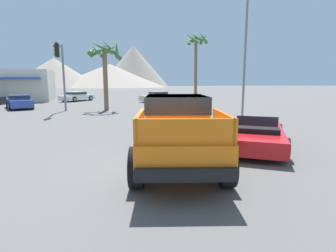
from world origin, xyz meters
name	(u,v)px	position (x,y,z in m)	size (l,w,h in m)	color
ground_plane	(158,163)	(0.00, 0.00, 0.00)	(320.00, 320.00, 0.00)	#5B5956
orange_pickup_truck	(177,125)	(0.57, 0.03, 1.07)	(3.12, 5.42, 1.86)	orange
red_convertible_car	(256,135)	(3.77, 0.94, 0.42)	(3.88, 4.63, 1.03)	red
parked_car_white	(77,96)	(-3.89, 26.99, 0.58)	(4.17, 4.62, 1.14)	white
parked_car_blue	(19,102)	(-8.11, 18.51, 0.61)	(3.08, 4.68, 1.18)	#334C9E
parked_car_tan	(158,97)	(5.32, 23.04, 0.61)	(4.30, 2.63, 1.20)	tan
traffic_light_main	(61,64)	(-4.04, 14.22, 3.59)	(0.38, 3.36, 5.14)	slate
street_lamp_post	(246,41)	(7.52, 8.12, 4.77)	(0.90, 0.24, 7.98)	slate
palm_tree_tall	(105,58)	(-0.83, 14.97, 4.15)	(2.71, 2.84, 5.47)	brown
palm_tree_short	(196,51)	(9.84, 22.58, 5.92)	(2.79, 2.67, 7.93)	brown
distant_mountain_range	(45,70)	(-22.63, 119.78, 7.72)	(127.59, 78.68, 21.34)	gray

